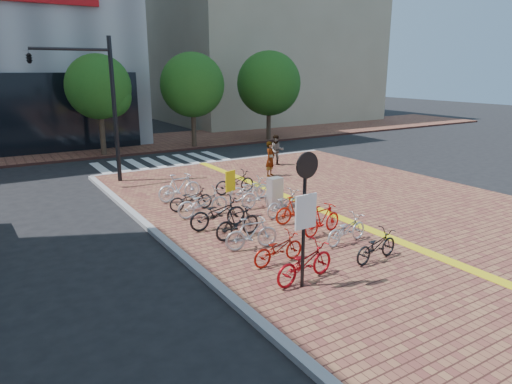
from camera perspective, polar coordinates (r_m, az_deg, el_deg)
ground at (r=14.68m, az=6.29°, el=-5.75°), size 120.00×120.00×0.00m
tactile_strip at (r=13.01m, az=27.50°, el=-9.55°), size 0.40×34.00×0.01m
kerb_west at (r=8.94m, az=5.58°, el=-19.99°), size 0.25×34.00×0.15m
kerb_north at (r=26.02m, az=-4.73°, el=3.70°), size 14.00×0.25×0.15m
far_sidewalk at (r=33.29m, az=-16.52°, el=5.63°), size 70.00×8.00×0.15m
building_beige at (r=50.46m, az=0.16°, el=19.44°), size 20.00×18.00×18.00m
crosswalk at (r=26.87m, az=-11.45°, el=3.66°), size 7.50×4.00×0.01m
street_trees at (r=31.33m, az=-6.14°, el=13.01°), size 16.20×4.60×6.35m
bike_0 at (r=11.36m, az=6.11°, el=-8.75°), size 1.90×0.87×0.96m
bike_1 at (r=12.29m, az=2.80°, el=-7.08°), size 1.63×0.66×0.84m
bike_2 at (r=13.19m, az=-0.57°, el=-5.20°), size 1.65×0.73×0.96m
bike_3 at (r=14.07m, az=-2.30°, el=-3.81°), size 1.70×0.69×0.99m
bike_4 at (r=14.94m, az=-4.79°, el=-2.64°), size 1.99×0.78×1.03m
bike_5 at (r=16.19m, az=-6.66°, el=-1.33°), size 1.92×0.70×1.00m
bike_6 at (r=16.99m, az=-8.15°, el=-0.85°), size 1.68×0.73×0.85m
bike_7 at (r=18.24m, az=-9.54°, el=0.59°), size 1.86×0.66×1.10m
bike_8 at (r=12.87m, az=14.79°, el=-6.52°), size 1.66×0.74×0.84m
bike_9 at (r=13.91m, az=11.22°, el=-4.61°), size 1.70×0.78×0.86m
bike_10 at (r=14.50m, az=8.29°, el=-3.42°), size 1.68×0.73×0.98m
bike_11 at (r=15.47m, az=5.05°, el=-2.18°), size 1.62×0.59×0.95m
bike_12 at (r=16.23m, az=3.55°, el=-1.40°), size 1.80×0.94×0.90m
bike_13 at (r=17.12m, az=0.54°, el=-0.35°), size 1.65×0.49×0.99m
bike_14 at (r=18.14m, az=-0.78°, el=0.41°), size 1.74×0.68×0.90m
bike_15 at (r=19.11m, az=-2.68°, el=1.23°), size 1.81×0.63×0.95m
pedestrian_a at (r=22.18m, az=1.80°, el=4.17°), size 0.74×0.67×1.69m
pedestrian_b at (r=24.72m, az=2.58°, el=5.24°), size 0.99×0.91×1.64m
utility_box at (r=17.13m, az=2.38°, el=-0.07°), size 0.54×0.41×1.14m
yellow_sign at (r=15.82m, az=-3.19°, el=0.85°), size 0.44×0.19×1.68m
notice_sign at (r=10.48m, az=6.19°, el=-1.51°), size 0.61×0.14×3.29m
traffic_light_pole at (r=21.41m, az=-21.46°, el=12.50°), size 3.47×1.34×6.45m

